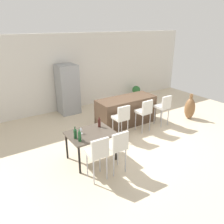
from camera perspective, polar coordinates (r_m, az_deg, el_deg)
ground_plane at (r=7.15m, az=5.41°, el=-5.22°), size 10.00×10.00×0.00m
back_wall at (r=9.23m, az=-6.74°, el=10.46°), size 10.00×0.12×2.90m
kitchen_island at (r=7.59m, az=3.60°, el=0.27°), size 2.02×0.80×0.92m
bar_chair_left at (r=6.50m, az=2.44°, el=-1.21°), size 0.40×0.40×1.05m
bar_chair_middle at (r=7.02m, az=8.31°, el=0.34°), size 0.42×0.42×1.05m
bar_chair_right at (r=7.56m, az=13.02°, el=1.58°), size 0.42×0.42×1.05m
dining_table at (r=5.53m, az=-5.41°, el=-6.04°), size 1.12×0.85×0.74m
dining_chair_near at (r=4.81m, az=-3.62°, el=-10.12°), size 0.41×0.41×1.05m
dining_chair_far at (r=5.03m, az=1.41°, el=-8.47°), size 0.41×0.41×1.05m
wine_bottle_right at (r=5.25m, az=-9.34°, el=-5.51°), size 0.08×0.08×0.29m
wine_bottle_end at (r=5.75m, az=-3.27°, el=-2.75°), size 0.07×0.07×0.28m
wine_bottle_inner at (r=5.11m, az=-8.24°, el=-6.15°), size 0.08×0.08×0.30m
wine_glass_left at (r=5.44m, az=-7.91°, el=-4.27°), size 0.07×0.07×0.17m
refrigerator at (r=8.57m, az=-11.21°, el=5.66°), size 0.72×0.68×1.84m
floor_vase at (r=8.49m, az=19.18°, el=0.91°), size 0.37×0.37×0.92m
potted_plant at (r=10.36m, az=6.16°, el=5.33°), size 0.37×0.37×0.57m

